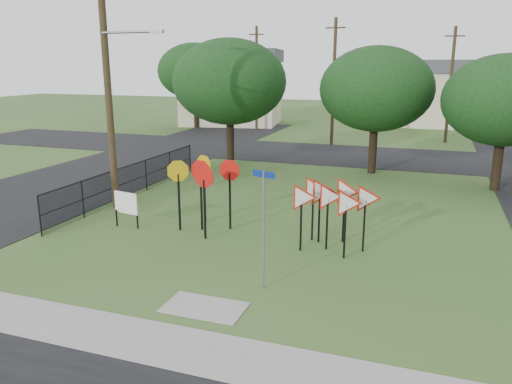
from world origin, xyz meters
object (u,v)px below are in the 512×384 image
street_name_sign (264,223)px  info_board (126,204)px  yield_sign_cluster (331,198)px  stop_sign_cluster (203,178)px

street_name_sign → info_board: street_name_sign is taller
info_board → yield_sign_cluster: bearing=3.2°
stop_sign_cluster → yield_sign_cluster: size_ratio=0.90×
stop_sign_cluster → info_board: stop_sign_cluster is taller
street_name_sign → stop_sign_cluster: bearing=132.3°
street_name_sign → stop_sign_cluster: street_name_sign is taller
stop_sign_cluster → info_board: 3.06m
street_name_sign → yield_sign_cluster: 3.77m
stop_sign_cluster → yield_sign_cluster: bearing=-3.8°
street_name_sign → stop_sign_cluster: (-3.57, 3.92, 0.08)m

